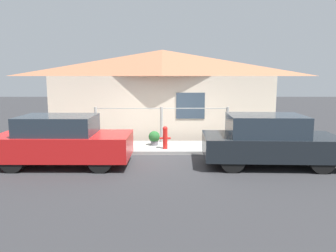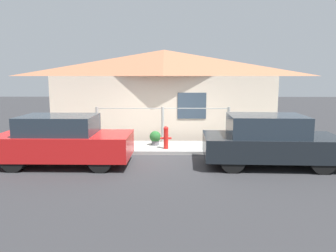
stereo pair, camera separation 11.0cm
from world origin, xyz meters
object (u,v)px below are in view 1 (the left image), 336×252
object	(u,v)px
car_right	(270,140)
fire_hydrant	(166,137)
potted_plant_near_hydrant	(155,138)
car_left	(64,141)

from	to	relation	value
car_right	fire_hydrant	distance (m)	3.36
fire_hydrant	potted_plant_near_hydrant	bearing A→B (deg)	124.14
car_right	potted_plant_near_hydrant	size ratio (longest dim) A/B	7.59
fire_hydrant	potted_plant_near_hydrant	size ratio (longest dim) A/B	1.52
car_left	car_right	bearing A→B (deg)	0.37
car_left	potted_plant_near_hydrant	bearing A→B (deg)	41.75
car_left	car_right	world-z (taller)	car_right
car_right	potted_plant_near_hydrant	bearing A→B (deg)	148.87
fire_hydrant	car_left	bearing A→B (deg)	-150.53
car_left	potted_plant_near_hydrant	size ratio (longest dim) A/B	7.46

